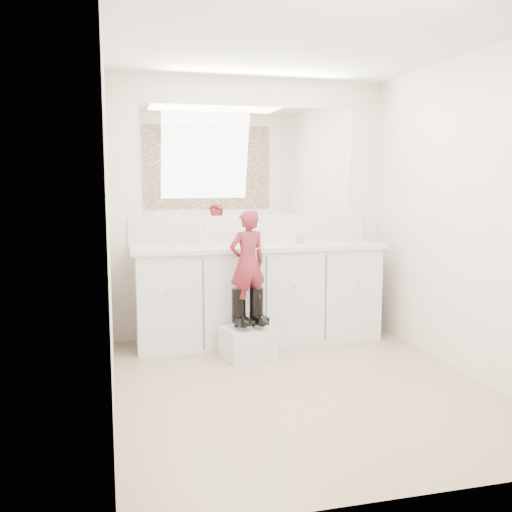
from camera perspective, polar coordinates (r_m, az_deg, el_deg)
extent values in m
plane|color=#937A60|center=(4.20, 4.52, -12.83)|extent=(3.00, 3.00, 0.00)
plane|color=white|center=(4.05, 4.89, 20.90)|extent=(3.00, 3.00, 0.00)
plane|color=beige|center=(5.39, -0.50, 4.75)|extent=(2.60, 0.00, 2.60)
plane|color=beige|center=(2.58, 15.56, 1.46)|extent=(2.60, 0.00, 2.60)
plane|color=beige|center=(3.74, -14.54, 3.28)|extent=(0.00, 3.00, 3.00)
plane|color=beige|center=(4.54, 20.44, 3.76)|extent=(0.00, 3.00, 3.00)
cube|color=silver|center=(5.22, 0.23, -3.93)|extent=(2.20, 0.55, 0.85)
cube|color=beige|center=(5.14, 0.27, 0.91)|extent=(2.28, 0.58, 0.04)
cube|color=beige|center=(5.39, -0.46, 2.77)|extent=(2.28, 0.03, 0.25)
cube|color=white|center=(5.37, -0.47, 9.43)|extent=(2.00, 0.02, 1.00)
cube|color=#472819|center=(2.59, 15.80, 11.45)|extent=(2.00, 0.01, 1.20)
cylinder|color=silver|center=(5.29, -0.17, 1.87)|extent=(0.08, 0.08, 0.10)
imported|color=#BFB098|center=(5.29, 4.47, 1.76)|extent=(0.11, 0.11, 0.08)
imported|color=silver|center=(5.05, -5.08, 2.22)|extent=(0.11, 0.11, 0.21)
cube|color=silver|center=(4.79, -0.84, -8.63)|extent=(0.47, 0.42, 0.26)
imported|color=#B33745|center=(4.65, -0.86, -0.73)|extent=(0.36, 0.28, 0.88)
cylinder|color=pink|center=(4.65, -0.02, 0.66)|extent=(0.13, 0.04, 0.06)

